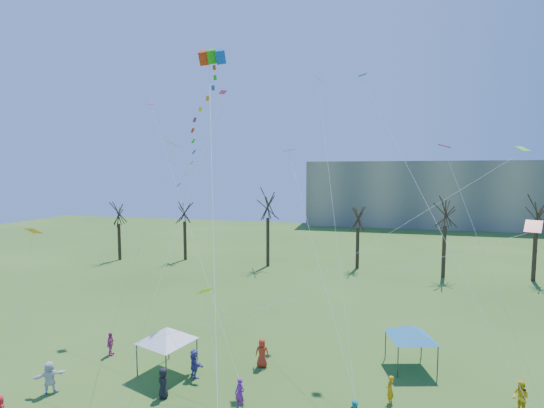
% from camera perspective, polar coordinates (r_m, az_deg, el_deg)
% --- Properties ---
extents(distant_building, '(60.00, 14.00, 15.00)m').
position_cam_1_polar(distant_building, '(96.15, 23.79, 1.39)').
color(distant_building, gray).
rests_on(distant_building, ground).
extents(bare_tree_row, '(68.67, 7.67, 10.15)m').
position_cam_1_polar(bare_tree_row, '(48.73, 13.65, -2.26)').
color(bare_tree_row, black).
rests_on(bare_tree_row, ground).
extents(big_box_kite, '(4.07, 8.05, 23.17)m').
position_cam_1_polar(big_box_kite, '(24.12, -10.46, 11.19)').
color(big_box_kite, red).
rests_on(big_box_kite, ground).
extents(canopy_tent_white, '(3.75, 3.75, 2.96)m').
position_cam_1_polar(canopy_tent_white, '(25.66, -15.54, -18.34)').
color(canopy_tent_white, '#3F3F44').
rests_on(canopy_tent_white, ground).
extents(canopy_tent_blue, '(3.63, 3.63, 2.81)m').
position_cam_1_polar(canopy_tent_blue, '(26.97, 20.19, -17.57)').
color(canopy_tent_blue, '#3F3F44').
rests_on(canopy_tent_blue, ground).
extents(festival_crowd, '(26.56, 9.92, 1.84)m').
position_cam_1_polar(festival_crowd, '(21.80, -2.47, -27.50)').
color(festival_crowd, red).
rests_on(festival_crowd, ground).
extents(small_kites_aloft, '(28.58, 19.64, 30.49)m').
position_cam_1_polar(small_kites_aloft, '(23.66, 1.04, 5.37)').
color(small_kites_aloft, orange).
rests_on(small_kites_aloft, ground).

